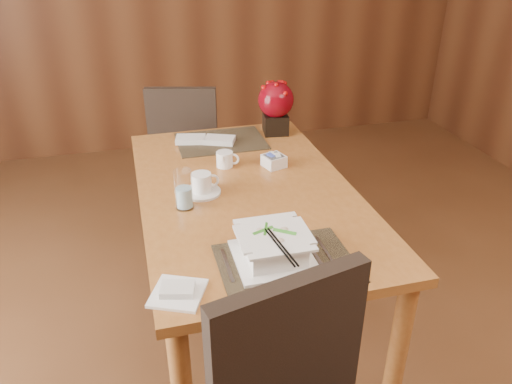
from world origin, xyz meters
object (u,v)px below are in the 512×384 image
object	(u,v)px
dining_table	(247,209)
far_chair	(186,146)
creamer_jug	(225,159)
water_glass	(184,189)
soup_setting	(274,247)
sugar_caddy	(274,161)
berry_decor	(276,105)
coffee_cup	(202,185)
bread_plate	(178,293)

from	to	relation	value
dining_table	far_chair	xyz separation A→B (m)	(-0.12, 1.09, -0.13)
creamer_jug	far_chair	size ratio (longest dim) A/B	0.11
water_glass	creamer_jug	bearing A→B (deg)	55.53
soup_setting	dining_table	bearing A→B (deg)	86.54
water_glass	far_chair	size ratio (longest dim) A/B	0.18
sugar_caddy	far_chair	world-z (taller)	far_chair
sugar_caddy	far_chair	distance (m)	0.98
berry_decor	far_chair	bearing A→B (deg)	131.45
dining_table	sugar_caddy	world-z (taller)	sugar_caddy
coffee_cup	bread_plate	world-z (taller)	coffee_cup
berry_decor	creamer_jug	bearing A→B (deg)	-135.56
soup_setting	bread_plate	xyz separation A→B (m)	(-0.33, -0.10, -0.05)
creamer_jug	far_chair	world-z (taller)	far_chair
soup_setting	water_glass	distance (m)	0.49
dining_table	berry_decor	world-z (taller)	berry_decor
berry_decor	soup_setting	bearing A→B (deg)	-107.26
dining_table	soup_setting	xyz separation A→B (m)	(-0.04, -0.52, 0.15)
coffee_cup	far_chair	xyz separation A→B (m)	(0.07, 1.07, -0.27)
dining_table	water_glass	xyz separation A→B (m)	(-0.28, -0.09, 0.18)
dining_table	bread_plate	size ratio (longest dim) A/B	9.76
creamer_jug	bread_plate	bearing A→B (deg)	-87.52
dining_table	bread_plate	world-z (taller)	bread_plate
creamer_jug	water_glass	bearing A→B (deg)	-101.27
sugar_caddy	bread_plate	xyz separation A→B (m)	(-0.55, -0.81, -0.02)
berry_decor	far_chair	size ratio (longest dim) A/B	0.30
coffee_cup	bread_plate	xyz separation A→B (m)	(-0.18, -0.63, -0.03)
coffee_cup	creamer_jug	bearing A→B (deg)	58.05
coffee_cup	sugar_caddy	size ratio (longest dim) A/B	1.74
far_chair	coffee_cup	bearing A→B (deg)	100.98
coffee_cup	creamer_jug	xyz separation A→B (m)	(0.15, 0.24, -0.00)
coffee_cup	creamer_jug	distance (m)	0.28
far_chair	sugar_caddy	bearing A→B (deg)	123.20
dining_table	creamer_jug	bearing A→B (deg)	99.56
water_glass	creamer_jug	size ratio (longest dim) A/B	1.65
bread_plate	berry_decor	bearing A→B (deg)	60.69
water_glass	far_chair	bearing A→B (deg)	82.50
sugar_caddy	berry_decor	bearing A→B (deg)	72.16
water_glass	bread_plate	size ratio (longest dim) A/B	1.07
creamer_jug	sugar_caddy	size ratio (longest dim) A/B	1.09
bread_plate	water_glass	bearing A→B (deg)	79.84
sugar_caddy	berry_decor	xyz separation A→B (m)	(0.13, 0.41, 0.13)
sugar_caddy	berry_decor	size ratio (longest dim) A/B	0.33
berry_decor	water_glass	bearing A→B (deg)	-130.52
coffee_cup	sugar_caddy	distance (m)	0.41
soup_setting	berry_decor	world-z (taller)	berry_decor
water_glass	sugar_caddy	size ratio (longest dim) A/B	1.80
soup_setting	creamer_jug	distance (m)	0.77
dining_table	soup_setting	world-z (taller)	soup_setting
far_chair	water_glass	bearing A→B (deg)	97.16
sugar_caddy	bread_plate	distance (m)	0.97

